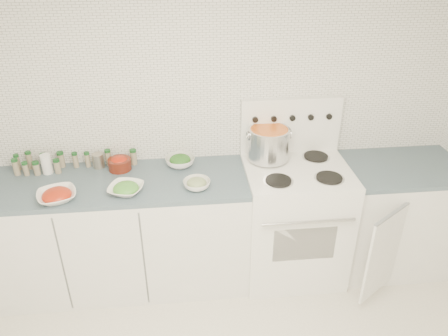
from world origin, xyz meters
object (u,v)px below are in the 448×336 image
Objects in this scene: bowl_tomato at (57,195)px; bowl_snowpea at (126,189)px; stock_pot at (269,142)px; stove at (293,217)px.

bowl_tomato is 0.44m from bowl_snowpea.
stock_pot is 1.06× the size of bowl_tomato.
bowl_snowpea is at bearing -172.65° from stove.
bowl_tomato is (-1.65, -0.20, 0.44)m from stove.
stove reaches higher than bowl_tomato.
bowl_snowpea is at bearing -163.00° from stock_pot.
stock_pot is at bearing 140.48° from stove.
stove is 4.39× the size of bowl_tomato.
stock_pot reaches higher than bowl_snowpea.
bowl_tomato is at bearing -173.18° from stove.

